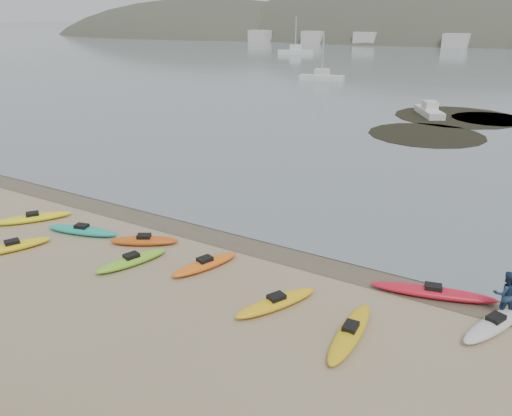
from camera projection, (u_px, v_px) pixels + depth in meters
The scene contains 6 objects.
ground at pixel (256, 240), 21.47m from camera, with size 600.00×600.00×0.00m, color tan.
wet_sand at pixel (252, 243), 21.23m from camera, with size 60.00×60.00×0.00m, color brown.
kayaks at pixel (180, 265), 19.04m from camera, with size 22.86×8.92×0.34m.
person_east at pixel (505, 294), 15.87m from camera, with size 0.76×0.59×1.57m, color navy.
kelp_mats at pixel (455, 122), 44.86m from camera, with size 12.25×19.51×0.04m.
moored_boats at pixel (496, 66), 89.33m from camera, with size 102.21×91.73×1.20m.
Camera 1 is at (10.05, -16.73, 9.07)m, focal length 35.00 mm.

